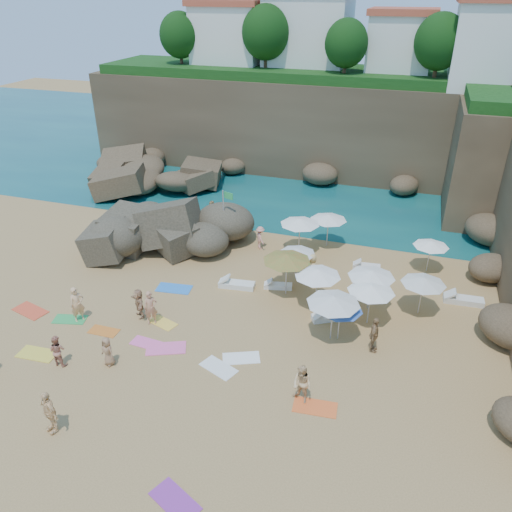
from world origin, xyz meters
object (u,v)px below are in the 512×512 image
(parasol_2, at_px, (297,251))
(person_stand_5, at_px, (212,211))
(person_stand_0, at_px, (77,304))
(person_stand_3, at_px, (374,335))
(rock_outcrop, at_px, (164,248))
(person_stand_1, at_px, (57,350))
(person_stand_2, at_px, (260,238))
(person_stand_4, at_px, (312,268))
(flag_pole, at_px, (225,211))
(parasol_1, at_px, (300,221))
(parasol_0, at_px, (329,217))
(lounger_0, at_px, (278,286))

(parasol_2, bearing_deg, person_stand_5, 141.82)
(person_stand_0, distance_m, person_stand_3, 14.64)
(rock_outcrop, xyz_separation_m, parasol_2, (9.13, -1.06, 1.83))
(person_stand_1, bearing_deg, parasol_2, -127.10)
(person_stand_0, xyz_separation_m, person_stand_2, (6.34, 10.43, -0.19))
(person_stand_1, bearing_deg, person_stand_2, -109.70)
(rock_outcrop, bearing_deg, person_stand_2, 18.16)
(parasol_2, bearing_deg, person_stand_3, -46.42)
(person_stand_2, height_order, person_stand_4, person_stand_4)
(flag_pole, bearing_deg, person_stand_2, 11.25)
(rock_outcrop, bearing_deg, person_stand_3, -24.01)
(parasol_1, height_order, person_stand_1, parasol_1)
(rock_outcrop, distance_m, person_stand_5, 5.30)
(rock_outcrop, distance_m, parasol_0, 10.85)
(lounger_0, distance_m, person_stand_0, 10.73)
(parasol_0, height_order, lounger_0, parasol_0)
(person_stand_1, relative_size, person_stand_3, 0.84)
(rock_outcrop, relative_size, person_stand_5, 5.62)
(parasol_2, distance_m, person_stand_1, 13.49)
(rock_outcrop, height_order, parasol_0, parasol_0)
(rock_outcrop, bearing_deg, flag_pole, 21.95)
(parasol_0, distance_m, person_stand_1, 17.86)
(parasol_1, height_order, person_stand_3, parasol_1)
(flag_pole, height_order, parasol_0, flag_pole)
(rock_outcrop, relative_size, flag_pole, 2.18)
(rock_outcrop, xyz_separation_m, person_stand_3, (14.10, -6.28, 0.91))
(parasol_1, relative_size, parasol_2, 1.17)
(parasol_0, distance_m, person_stand_4, 4.85)
(parasol_1, height_order, person_stand_4, parasol_1)
(parasol_1, xyz_separation_m, person_stand_1, (-7.65, -13.86, -1.38))
(person_stand_0, bearing_deg, parasol_2, -16.18)
(person_stand_1, distance_m, person_stand_2, 14.53)
(rock_outcrop, relative_size, parasol_2, 4.01)
(lounger_0, relative_size, person_stand_0, 0.82)
(parasol_0, height_order, person_stand_4, parasol_0)
(rock_outcrop, distance_m, person_stand_0, 8.53)
(rock_outcrop, bearing_deg, parasol_0, 19.95)
(rock_outcrop, height_order, person_stand_1, rock_outcrop)
(parasol_0, relative_size, person_stand_1, 1.54)
(person_stand_2, bearing_deg, lounger_0, 172.87)
(person_stand_2, distance_m, person_stand_5, 5.59)
(flag_pole, distance_m, person_stand_2, 2.82)
(parasol_0, relative_size, person_stand_5, 1.57)
(lounger_0, height_order, person_stand_5, person_stand_5)
(lounger_0, relative_size, person_stand_1, 1.03)
(person_stand_3, distance_m, person_stand_4, 6.61)
(flag_pole, bearing_deg, parasol_0, 18.72)
(lounger_0, distance_m, person_stand_5, 10.28)
(person_stand_2, bearing_deg, flag_pole, 64.73)
(rock_outcrop, bearing_deg, lounger_0, -15.65)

